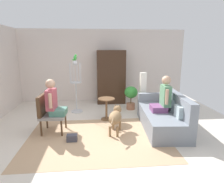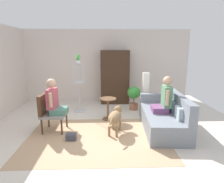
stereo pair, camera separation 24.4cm
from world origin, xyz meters
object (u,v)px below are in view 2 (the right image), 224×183
object	(u,v)px
armoire_cabinet	(115,77)
handbag	(71,137)
column_lamp	(145,93)
person_on_couch	(164,98)
potted_plant	(134,95)
dog	(115,117)
parrot	(78,57)
couch	(165,116)
round_end_table	(108,106)
person_on_armchair	(54,100)
bird_cage_stand	(79,88)
armchair	(49,110)

from	to	relation	value
armoire_cabinet	handbag	size ratio (longest dim) A/B	8.59
handbag	column_lamp	bearing A→B (deg)	41.82
person_on_couch	potted_plant	xyz separation A→B (m)	(-0.50, 1.60, -0.32)
dog	potted_plant	xyz separation A→B (m)	(0.71, 1.77, 0.10)
parrot	couch	bearing A→B (deg)	-32.44
round_end_table	potted_plant	world-z (taller)	potted_plant
person_on_armchair	potted_plant	world-z (taller)	person_on_armchair
person_on_couch	potted_plant	size ratio (longest dim) A/B	1.15
bird_cage_stand	armchair	bearing A→B (deg)	-109.73
parrot	armoire_cabinet	world-z (taller)	armoire_cabinet
armoire_cabinet	round_end_table	bearing A→B (deg)	-99.03
parrot	potted_plant	distance (m)	2.15
armoire_cabinet	handbag	world-z (taller)	armoire_cabinet
potted_plant	handbag	world-z (taller)	potted_plant
column_lamp	handbag	xyz separation A→B (m)	(-2.01, -1.80, -0.55)
dog	potted_plant	world-z (taller)	potted_plant
dog	parrot	world-z (taller)	parrot
armchair	potted_plant	size ratio (longest dim) A/B	1.20
armchair	round_end_table	distance (m)	1.61
armchair	armoire_cabinet	bearing A→B (deg)	55.40
dog	armoire_cabinet	distance (m)	2.73
potted_plant	armoire_cabinet	xyz separation A→B (m)	(-0.59, 0.90, 0.47)
dog	round_end_table	bearing A→B (deg)	100.51
couch	dog	size ratio (longest dim) A/B	2.35
person_on_couch	parrot	bearing A→B (deg)	146.49
armoire_cabinet	handbag	xyz separation A→B (m)	(-1.12, -3.04, -0.89)
armchair	person_on_couch	distance (m)	2.83
armchair	dog	distance (m)	1.62
person_on_armchair	column_lamp	size ratio (longest dim) A/B	0.67
couch	armoire_cabinet	bearing A→B (deg)	114.59
armchair	column_lamp	distance (m)	2.90
dog	bird_cage_stand	distance (m)	2.01
person_on_armchair	dog	size ratio (longest dim) A/B	0.98
person_on_armchair	bird_cage_stand	bearing A→B (deg)	75.47
person_on_couch	bird_cage_stand	distance (m)	2.73
round_end_table	dog	bearing A→B (deg)	-79.49
parrot	armoire_cabinet	size ratio (longest dim) A/B	0.09
couch	bird_cage_stand	distance (m)	2.78
parrot	armchair	bearing A→B (deg)	-110.17
couch	person_on_armchair	xyz separation A→B (m)	(-2.71, -0.04, 0.47)
column_lamp	person_on_couch	bearing A→B (deg)	-80.91
round_end_table	handbag	bearing A→B (deg)	-123.98
bird_cage_stand	round_end_table	bearing A→B (deg)	-41.18
round_end_table	column_lamp	size ratio (longest dim) A/B	0.49
person_on_couch	armchair	bearing A→B (deg)	179.94
couch	person_on_armchair	bearing A→B (deg)	-179.20
handbag	armoire_cabinet	bearing A→B (deg)	69.72
armchair	person_on_armchair	world-z (taller)	person_on_armchair
parrot	bird_cage_stand	bearing A→B (deg)	-180.00
couch	potted_plant	world-z (taller)	couch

